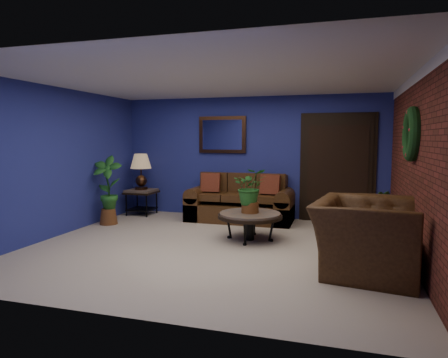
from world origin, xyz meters
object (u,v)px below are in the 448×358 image
(sofa, at_px, (241,205))
(end_table, at_px, (142,195))
(table_lamp, at_px, (141,167))
(side_chair, at_px, (276,196))
(coffee_table, at_px, (250,216))
(armchair, at_px, (367,236))

(sofa, bearing_deg, end_table, -179.26)
(table_lamp, xyz_separation_m, side_chair, (2.91, 0.07, -0.52))
(table_lamp, relative_size, side_chair, 0.82)
(side_chair, bearing_deg, coffee_table, -98.85)
(end_table, distance_m, table_lamp, 0.61)
(sofa, distance_m, side_chair, 0.74)
(coffee_table, xyz_separation_m, side_chair, (0.19, 1.52, 0.12))
(table_lamp, distance_m, armchair, 5.17)
(sofa, distance_m, end_table, 2.21)
(end_table, height_order, table_lamp, table_lamp)
(sofa, bearing_deg, armchair, -49.19)
(side_chair, bearing_deg, end_table, 179.40)
(sofa, relative_size, side_chair, 2.30)
(coffee_table, distance_m, table_lamp, 3.16)
(sofa, distance_m, coffee_table, 1.58)
(armchair, bearing_deg, sofa, 49.98)
(coffee_table, bearing_deg, sofa, 109.45)
(sofa, xyz_separation_m, coffee_table, (0.52, -1.48, 0.08))
(end_table, relative_size, armchair, 0.44)
(table_lamp, bearing_deg, end_table, -63.43)
(side_chair, distance_m, armchair, 3.06)
(sofa, height_order, side_chair, sofa)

